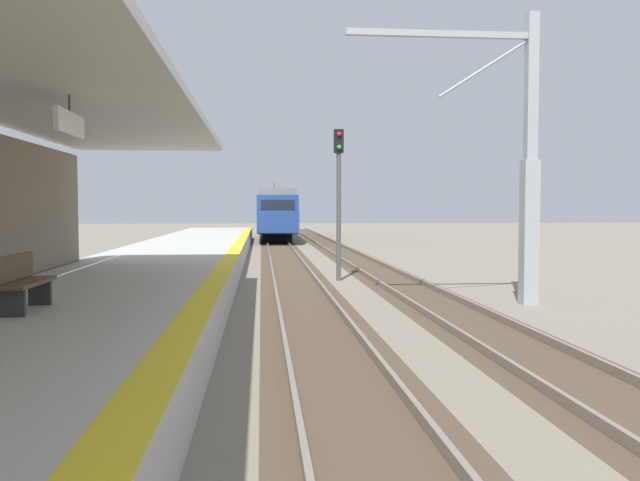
# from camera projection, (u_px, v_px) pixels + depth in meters

# --- Properties ---
(station_platform) EXTENTS (5.00, 80.00, 0.91)m
(station_platform) POSITION_uv_depth(u_px,v_px,m) (114.00, 301.00, 14.53)
(station_platform) COLOR #B7B5AD
(station_platform) RESTS_ON ground
(track_pair_nearest_platform) EXTENTS (2.34, 120.00, 0.16)m
(track_pair_nearest_platform) POSITION_uv_depth(u_px,v_px,m) (301.00, 293.00, 18.92)
(track_pair_nearest_platform) COLOR #4C3D2D
(track_pair_nearest_platform) RESTS_ON ground
(track_pair_middle) EXTENTS (2.34, 120.00, 0.16)m
(track_pair_middle) POSITION_uv_depth(u_px,v_px,m) (417.00, 292.00, 19.23)
(track_pair_middle) COLOR #4C3D2D
(track_pair_middle) RESTS_ON ground
(approaching_train) EXTENTS (2.93, 19.60, 4.76)m
(approaching_train) POSITION_uv_depth(u_px,v_px,m) (275.00, 212.00, 53.60)
(approaching_train) COLOR navy
(approaching_train) RESTS_ON ground
(rail_signal_post) EXTENTS (0.32, 0.34, 5.20)m
(rail_signal_post) POSITION_uv_depth(u_px,v_px,m) (339.00, 188.00, 22.50)
(rail_signal_post) COLOR #4C4C4C
(rail_signal_post) RESTS_ON ground
(catenary_pylon_far_side) EXTENTS (5.00, 0.40, 7.50)m
(catenary_pylon_far_side) POSITION_uv_depth(u_px,v_px,m) (519.00, 166.00, 16.88)
(catenary_pylon_far_side) COLOR #9EA3A8
(catenary_pylon_far_side) RESTS_ON ground
(platform_bench) EXTENTS (0.45, 1.60, 0.88)m
(platform_bench) POSITION_uv_depth(u_px,v_px,m) (22.00, 281.00, 10.24)
(platform_bench) COLOR brown
(platform_bench) RESTS_ON station_platform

